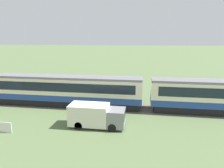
{
  "coord_description": "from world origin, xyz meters",
  "views": [
    {
      "loc": [
        -15.67,
        -22.81,
        8.77
      ],
      "look_at": [
        -19.95,
        4.15,
        2.69
      ],
      "focal_mm": 32.0,
      "sensor_mm": 36.0,
      "label": 1
    }
  ],
  "objects": [
    {
      "name": "railway_track",
      "position": [
        -14.51,
        1.91,
        0.01
      ],
      "size": [
        151.25,
        3.6,
        0.04
      ],
      "color": "#665B51",
      "rests_on": "ground_plane"
    },
    {
      "name": "delivery_truck_grey",
      "position": [
        -20.3,
        -4.09,
        1.21
      ],
      "size": [
        5.68,
        2.21,
        2.33
      ],
      "color": "gray",
      "rests_on": "ground_plane"
    },
    {
      "name": "passenger_train",
      "position": [
        -14.91,
        1.91,
        2.25
      ],
      "size": [
        83.76,
        2.99,
        4.06
      ],
      "color": "#234293",
      "rests_on": "ground_plane"
    }
  ]
}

